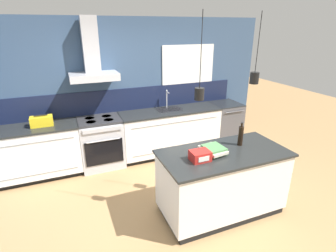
# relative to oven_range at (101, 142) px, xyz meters

# --- Properties ---
(ground_plane) EXTENTS (16.00, 16.00, 0.00)m
(ground_plane) POSITION_rel_oven_range_xyz_m (0.63, -1.69, -0.46)
(ground_plane) COLOR #A87F51
(ground_plane) RESTS_ON ground
(wall_back) EXTENTS (5.60, 2.35, 2.60)m
(wall_back) POSITION_rel_oven_range_xyz_m (0.60, 0.31, 0.90)
(wall_back) COLOR #354C6B
(wall_back) RESTS_ON ground_plane
(counter_run_left) EXTENTS (1.38, 0.64, 0.91)m
(counter_run_left) POSITION_rel_oven_range_xyz_m (-1.05, 0.01, 0.01)
(counter_run_left) COLOR black
(counter_run_left) RESTS_ON ground_plane
(counter_run_sink) EXTENTS (1.99, 0.64, 1.27)m
(counter_run_sink) POSITION_rel_oven_range_xyz_m (1.36, 0.01, 0.01)
(counter_run_sink) COLOR black
(counter_run_sink) RESTS_ON ground_plane
(oven_range) EXTENTS (0.75, 0.66, 0.91)m
(oven_range) POSITION_rel_oven_range_xyz_m (0.00, 0.00, 0.00)
(oven_range) COLOR #B5B5BA
(oven_range) RESTS_ON ground_plane
(dishwasher) EXTENTS (0.58, 0.65, 0.91)m
(dishwasher) POSITION_rel_oven_range_xyz_m (2.64, 0.00, -0.00)
(dishwasher) COLOR #4C4C51
(dishwasher) RESTS_ON ground_plane
(kitchen_island) EXTENTS (1.68, 0.84, 0.91)m
(kitchen_island) POSITION_rel_oven_range_xyz_m (1.31, -1.94, 0.00)
(kitchen_island) COLOR black
(kitchen_island) RESTS_ON ground_plane
(bottle_on_island) EXTENTS (0.07, 0.07, 0.33)m
(bottle_on_island) POSITION_rel_oven_range_xyz_m (1.63, -1.83, 0.60)
(bottle_on_island) COLOR black
(bottle_on_island) RESTS_ON kitchen_island
(book_stack) EXTENTS (0.30, 0.37, 0.09)m
(book_stack) POSITION_rel_oven_range_xyz_m (1.16, -1.91, 0.50)
(book_stack) COLOR #4C7F4C
(book_stack) RESTS_ON kitchen_island
(red_supply_box) EXTENTS (0.24, 0.19, 0.12)m
(red_supply_box) POSITION_rel_oven_range_xyz_m (0.91, -2.01, 0.52)
(red_supply_box) COLOR red
(red_supply_box) RESTS_ON kitchen_island
(yellow_toolbox) EXTENTS (0.34, 0.18, 0.19)m
(yellow_toolbox) POSITION_rel_oven_range_xyz_m (-0.91, 0.00, 0.54)
(yellow_toolbox) COLOR gold
(yellow_toolbox) RESTS_ON counter_run_left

